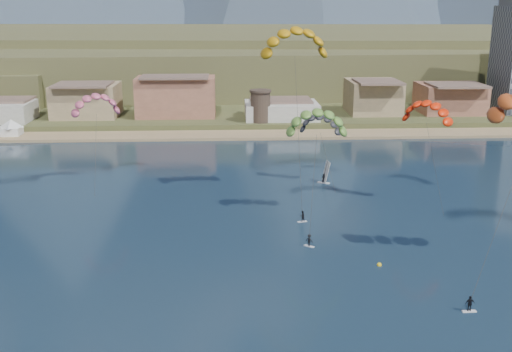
# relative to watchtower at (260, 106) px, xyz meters

# --- Properties ---
(beach) EXTENTS (2200.00, 12.00, 0.90)m
(beach) POSITION_rel_watchtower_xyz_m (-5.00, -8.00, -6.12)
(beach) COLOR tan
(beach) RESTS_ON ground
(land) EXTENTS (2200.00, 900.00, 4.00)m
(land) POSITION_rel_watchtower_xyz_m (-5.00, 446.00, -6.37)
(land) COLOR brown
(land) RESTS_ON ground
(foothills) EXTENTS (940.00, 210.00, 18.00)m
(foothills) POSITION_rel_watchtower_xyz_m (17.39, 118.47, 2.71)
(foothills) COLOR brown
(foothills) RESTS_ON ground
(town) EXTENTS (400.00, 24.00, 12.00)m
(town) POSITION_rel_watchtower_xyz_m (-45.00, 8.00, 1.63)
(town) COLOR beige
(town) RESTS_ON ground
(watchtower) EXTENTS (5.82, 5.82, 8.60)m
(watchtower) POSITION_rel_watchtower_xyz_m (0.00, 0.00, 0.00)
(watchtower) COLOR #47382D
(watchtower) RESTS_ON ground
(kitesurfer_yellow) EXTENTS (12.21, 15.29, 30.54)m
(kitesurfer_yellow) POSITION_rel_watchtower_xyz_m (2.29, -61.48, 20.93)
(kitesurfer_yellow) COLOR silver
(kitesurfer_yellow) RESTS_ON ground
(kitesurfer_green) EXTENTS (10.09, 15.58, 19.96)m
(kitesurfer_green) POSITION_rel_watchtower_xyz_m (4.88, -70.55, 9.33)
(kitesurfer_green) COLOR silver
(kitesurfer_green) RESTS_ON ground
(distant_kite_pink) EXTENTS (9.79, 7.59, 18.86)m
(distant_kite_pink) POSITION_rel_watchtower_xyz_m (-32.50, -51.35, 9.48)
(distant_kite_pink) COLOR #262626
(distant_kite_pink) RESTS_ON ground
(distant_kite_dark) EXTENTS (8.94, 7.19, 15.02)m
(distant_kite_dark) POSITION_rel_watchtower_xyz_m (8.37, -51.40, 5.47)
(distant_kite_dark) COLOR #262626
(distant_kite_dark) RESTS_ON ground
(distant_kite_orange) EXTENTS (8.92, 8.36, 19.16)m
(distant_kite_orange) POSITION_rel_watchtower_xyz_m (23.88, -64.47, 9.88)
(distant_kite_orange) COLOR #262626
(distant_kite_orange) RESTS_ON ground
(windsurfer) EXTENTS (2.60, 2.67, 4.19)m
(windsurfer) POSITION_rel_watchtower_xyz_m (9.36, -51.90, -5.04)
(windsurfer) COLOR silver
(windsurfer) RESTS_ON ground
(buoy) EXTENTS (0.63, 0.63, 0.63)m
(buoy) POSITION_rel_watchtower_xyz_m (10.63, -90.16, -6.26)
(buoy) COLOR gold
(buoy) RESTS_ON ground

